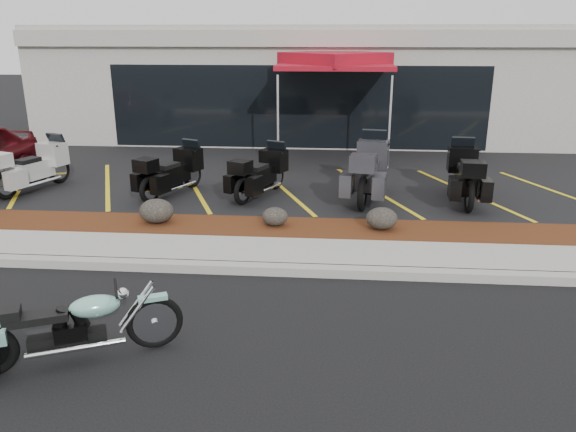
# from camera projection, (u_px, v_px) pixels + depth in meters

# --- Properties ---
(ground) EXTENTS (90.00, 90.00, 0.00)m
(ground) POSITION_uv_depth(u_px,v_px,m) (250.00, 297.00, 8.36)
(ground) COLOR black
(ground) RESTS_ON ground
(curb) EXTENTS (24.00, 0.25, 0.15)m
(curb) POSITION_uv_depth(u_px,v_px,m) (258.00, 269.00, 9.19)
(curb) COLOR gray
(curb) RESTS_ON ground
(sidewalk) EXTENTS (24.00, 1.20, 0.15)m
(sidewalk) POSITION_uv_depth(u_px,v_px,m) (263.00, 253.00, 9.85)
(sidewalk) COLOR gray
(sidewalk) RESTS_ON ground
(mulch_bed) EXTENTS (24.00, 1.20, 0.16)m
(mulch_bed) POSITION_uv_depth(u_px,v_px,m) (270.00, 230.00, 10.99)
(mulch_bed) COLOR #3C190D
(mulch_bed) RESTS_ON ground
(upper_lot) EXTENTS (26.00, 9.60, 0.15)m
(upper_lot) POSITION_uv_depth(u_px,v_px,m) (291.00, 168.00, 16.11)
(upper_lot) COLOR black
(upper_lot) RESTS_ON ground
(dealership_building) EXTENTS (18.00, 8.16, 4.00)m
(dealership_building) POSITION_uv_depth(u_px,v_px,m) (304.00, 81.00, 21.45)
(dealership_building) COLOR gray
(dealership_building) RESTS_ON ground
(boulder_left) EXTENTS (0.68, 0.57, 0.48)m
(boulder_left) POSITION_uv_depth(u_px,v_px,m) (156.00, 211.00, 11.10)
(boulder_left) COLOR black
(boulder_left) RESTS_ON mulch_bed
(boulder_mid) EXTENTS (0.51, 0.43, 0.36)m
(boulder_mid) POSITION_uv_depth(u_px,v_px,m) (275.00, 217.00, 10.95)
(boulder_mid) COLOR black
(boulder_mid) RESTS_ON mulch_bed
(boulder_right) EXTENTS (0.60, 0.50, 0.43)m
(boulder_right) POSITION_uv_depth(u_px,v_px,m) (382.00, 218.00, 10.73)
(boulder_right) COLOR black
(boulder_right) RESTS_ON mulch_bed
(hero_cruiser) EXTENTS (2.66, 1.66, 0.92)m
(hero_cruiser) POSITION_uv_depth(u_px,v_px,m) (154.00, 315.00, 6.89)
(hero_cruiser) COLOR #72B29D
(hero_cruiser) RESTS_ON ground
(touring_white) EXTENTS (1.51, 2.33, 1.27)m
(touring_white) POSITION_uv_depth(u_px,v_px,m) (58.00, 158.00, 13.94)
(touring_white) COLOR beige
(touring_white) RESTS_ON upper_lot
(touring_black_front) EXTENTS (1.57, 2.21, 1.20)m
(touring_black_front) POSITION_uv_depth(u_px,v_px,m) (192.00, 164.00, 13.54)
(touring_black_front) COLOR black
(touring_black_front) RESTS_ON upper_lot
(touring_black_mid) EXTENTS (1.55, 2.18, 1.19)m
(touring_black_mid) POSITION_uv_depth(u_px,v_px,m) (276.00, 165.00, 13.42)
(touring_black_mid) COLOR black
(touring_black_mid) RESTS_ON upper_lot
(touring_grey) EXTENTS (1.39, 2.63, 1.46)m
(touring_grey) POSITION_uv_depth(u_px,v_px,m) (373.00, 160.00, 13.38)
(touring_grey) COLOR #313136
(touring_grey) RESTS_ON upper_lot
(touring_black_rear) EXTENTS (1.05, 2.34, 1.32)m
(touring_black_rear) POSITION_uv_depth(u_px,v_px,m) (461.00, 165.00, 13.16)
(touring_black_rear) COLOR black
(touring_black_rear) RESTS_ON upper_lot
(traffic_cone) EXTENTS (0.40, 0.40, 0.51)m
(traffic_cone) POSITION_uv_depth(u_px,v_px,m) (280.00, 161.00, 15.34)
(traffic_cone) COLOR #DD5307
(traffic_cone) RESTS_ON upper_lot
(popup_canopy) EXTENTS (4.08, 4.08, 3.07)m
(popup_canopy) POSITION_uv_depth(u_px,v_px,m) (335.00, 62.00, 16.44)
(popup_canopy) COLOR silver
(popup_canopy) RESTS_ON upper_lot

